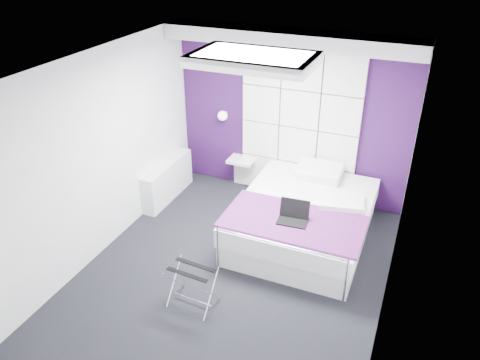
# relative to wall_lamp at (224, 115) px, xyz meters

# --- Properties ---
(floor) EXTENTS (4.40, 4.40, 0.00)m
(floor) POSITION_rel_wall_lamp_xyz_m (1.05, -2.06, -1.22)
(floor) COLOR black
(floor) RESTS_ON ground
(ceiling) EXTENTS (4.40, 4.40, 0.00)m
(ceiling) POSITION_rel_wall_lamp_xyz_m (1.05, -2.06, 1.38)
(ceiling) COLOR white
(ceiling) RESTS_ON wall_back
(wall_back) EXTENTS (3.60, 0.00, 3.60)m
(wall_back) POSITION_rel_wall_lamp_xyz_m (1.05, 0.14, 0.08)
(wall_back) COLOR silver
(wall_back) RESTS_ON floor
(wall_left) EXTENTS (0.00, 4.40, 4.40)m
(wall_left) POSITION_rel_wall_lamp_xyz_m (-0.75, -2.06, 0.08)
(wall_left) COLOR silver
(wall_left) RESTS_ON floor
(wall_right) EXTENTS (0.00, 4.40, 4.40)m
(wall_right) POSITION_rel_wall_lamp_xyz_m (2.85, -2.06, 0.08)
(wall_right) COLOR silver
(wall_right) RESTS_ON floor
(accent_wall) EXTENTS (3.58, 0.02, 2.58)m
(accent_wall) POSITION_rel_wall_lamp_xyz_m (1.05, 0.13, 0.08)
(accent_wall) COLOR #2E0E3D
(accent_wall) RESTS_ON wall_back
(soffit) EXTENTS (3.58, 0.50, 0.20)m
(soffit) POSITION_rel_wall_lamp_xyz_m (1.05, -0.11, 1.28)
(soffit) COLOR white
(soffit) RESTS_ON wall_back
(headboard) EXTENTS (1.80, 0.08, 2.30)m
(headboard) POSITION_rel_wall_lamp_xyz_m (1.20, 0.08, -0.05)
(headboard) COLOR silver
(headboard) RESTS_ON wall_back
(skylight) EXTENTS (1.36, 0.86, 0.12)m
(skylight) POSITION_rel_wall_lamp_xyz_m (1.05, -1.46, 1.33)
(skylight) COLOR white
(skylight) RESTS_ON ceiling
(wall_lamp) EXTENTS (0.15, 0.15, 0.15)m
(wall_lamp) POSITION_rel_wall_lamp_xyz_m (0.00, 0.00, 0.00)
(wall_lamp) COLOR white
(wall_lamp) RESTS_ON wall_back
(radiator) EXTENTS (0.22, 1.20, 0.60)m
(radiator) POSITION_rel_wall_lamp_xyz_m (-0.64, -0.76, -0.92)
(radiator) COLOR white
(radiator) RESTS_ON floor
(bed) EXTENTS (1.75, 2.12, 0.74)m
(bed) POSITION_rel_wall_lamp_xyz_m (1.63, -0.98, -0.91)
(bed) COLOR white
(bed) RESTS_ON floor
(nightstand) EXTENTS (0.41, 0.32, 0.05)m
(nightstand) POSITION_rel_wall_lamp_xyz_m (0.32, -0.04, -0.71)
(nightstand) COLOR white
(nightstand) RESTS_ON wall_back
(luggage_rack) EXTENTS (0.51, 0.37, 0.50)m
(luggage_rack) POSITION_rel_wall_lamp_xyz_m (0.84, -2.73, -0.97)
(luggage_rack) COLOR silver
(luggage_rack) RESTS_ON floor
(laptop) EXTENTS (0.37, 0.26, 0.26)m
(laptop) POSITION_rel_wall_lamp_xyz_m (1.63, -1.49, -0.56)
(laptop) COLOR black
(laptop) RESTS_ON bed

